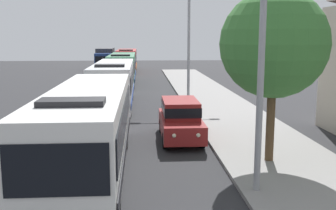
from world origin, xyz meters
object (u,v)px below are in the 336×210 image
object	(u,v)px
white_suv	(180,118)
streetlamp_mid	(189,33)
bus_middle	(122,68)
roadside_tree	(274,44)
streetlamp_near	(263,21)
box_truck_oncoming	(105,58)
bus_second_in_line	(114,83)
bus_fourth_in_line	(127,60)
bus_lead	(89,127)

from	to	relation	value
white_suv	streetlamp_mid	distance (m)	11.96
bus_middle	roadside_tree	world-z (taller)	roadside_tree
streetlamp_near	box_truck_oncoming	bearing A→B (deg)	100.31
bus_second_in_line	bus_fourth_in_line	size ratio (longest dim) A/B	1.01
bus_second_in_line	bus_middle	distance (m)	13.51
bus_lead	streetlamp_mid	size ratio (longest dim) A/B	1.40
bus_lead	bus_fourth_in_line	xyz separation A→B (m)	(-0.00, 41.24, -0.00)
bus_middle	box_truck_oncoming	world-z (taller)	bus_middle
box_truck_oncoming	streetlamp_mid	world-z (taller)	streetlamp_mid
bus_lead	bus_middle	bearing A→B (deg)	90.00
bus_lead	bus_middle	world-z (taller)	same
bus_middle	box_truck_oncoming	distance (m)	18.49
bus_lead	streetlamp_mid	world-z (taller)	streetlamp_mid
bus_second_in_line	roadside_tree	size ratio (longest dim) A/B	1.77
bus_fourth_in_line	box_truck_oncoming	bearing A→B (deg)	128.36
bus_fourth_in_line	white_suv	distance (m)	36.87
bus_lead	bus_middle	xyz separation A→B (m)	(0.00, 27.22, 0.00)
box_truck_oncoming	bus_fourth_in_line	bearing A→B (deg)	-51.64
bus_fourth_in_line	roadside_tree	size ratio (longest dim) A/B	1.76
bus_lead	white_suv	size ratio (longest dim) A/B	2.30
bus_second_in_line	box_truck_oncoming	size ratio (longest dim) A/B	1.51
streetlamp_near	bus_fourth_in_line	bearing A→B (deg)	97.05
bus_lead	streetlamp_mid	xyz separation A→B (m)	(5.40, 15.69, 3.38)
bus_second_in_line	bus_fourth_in_line	bearing A→B (deg)	90.00
bus_middle	bus_second_in_line	bearing A→B (deg)	-90.00
bus_fourth_in_line	box_truck_oncoming	xyz separation A→B (m)	(-3.30, 4.17, 0.02)
bus_lead	roadside_tree	size ratio (longest dim) A/B	1.76
bus_lead	white_suv	distance (m)	5.91
bus_middle	box_truck_oncoming	xyz separation A→B (m)	(-3.30, 18.19, 0.02)
box_truck_oncoming	streetlamp_near	distance (m)	48.74
bus_lead	white_suv	bearing A→B (deg)	50.97
bus_fourth_in_line	streetlamp_mid	size ratio (longest dim) A/B	1.39
bus_lead	streetlamp_mid	distance (m)	16.94
box_truck_oncoming	bus_lead	bearing A→B (deg)	-85.84
box_truck_oncoming	streetlamp_mid	xyz separation A→B (m)	(8.70, -29.72, 3.36)
box_truck_oncoming	streetlamp_near	xyz separation A→B (m)	(8.70, -47.82, 3.59)
streetlamp_mid	white_suv	bearing A→B (deg)	-98.68
bus_lead	bus_fourth_in_line	bearing A→B (deg)	90.00
bus_fourth_in_line	bus_lead	bearing A→B (deg)	-90.00
bus_lead	bus_second_in_line	size ratio (longest dim) A/B	1.00
bus_middle	streetlamp_near	distance (m)	30.33
bus_fourth_in_line	streetlamp_mid	xyz separation A→B (m)	(5.40, -25.55, 3.38)
bus_second_in_line	box_truck_oncoming	xyz separation A→B (m)	(-3.30, 31.70, 0.02)
bus_second_in_line	streetlamp_mid	size ratio (longest dim) A/B	1.40
streetlamp_near	roadside_tree	world-z (taller)	streetlamp_near
bus_lead	bus_second_in_line	bearing A→B (deg)	90.00
streetlamp_near	bus_middle	bearing A→B (deg)	100.33
streetlamp_mid	roadside_tree	bearing A→B (deg)	-84.93
bus_lead	bus_fourth_in_line	world-z (taller)	same
bus_lead	streetlamp_near	distance (m)	6.92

